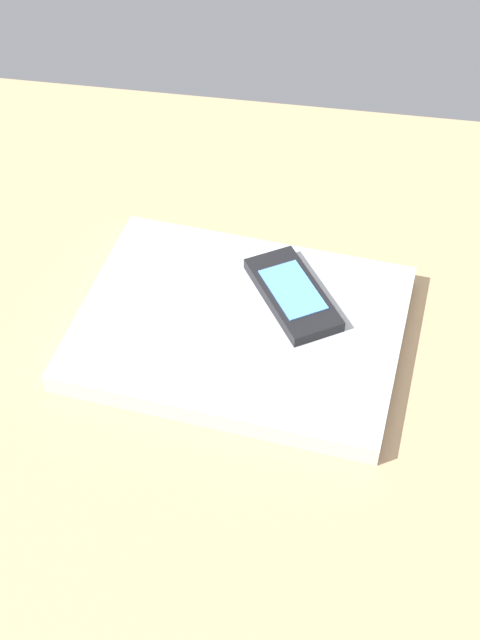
{
  "coord_description": "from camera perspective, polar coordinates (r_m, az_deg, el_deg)",
  "views": [
    {
      "loc": [
        6.83,
        -57.94,
        66.41
      ],
      "look_at": [
        -2.58,
        -0.58,
        5.0
      ],
      "focal_mm": 49.64,
      "sensor_mm": 36.0,
      "label": 1
    }
  ],
  "objects": [
    {
      "name": "desk_surface",
      "position": [
        0.87,
        1.73,
        -1.51
      ],
      "size": [
        120.0,
        80.0,
        3.0
      ],
      "primitive_type": "cube",
      "color": "tan",
      "rests_on": "ground"
    },
    {
      "name": "cell_phone_on_laptop",
      "position": [
        0.86,
        3.41,
        1.69
      ],
      "size": [
        10.8,
        12.8,
        1.3
      ],
      "color": "black",
      "rests_on": "laptop_closed"
    },
    {
      "name": "laptop_closed",
      "position": [
        0.85,
        -0.0,
        -0.44
      ],
      "size": [
        32.99,
        26.39,
        2.11
      ],
      "primitive_type": "cube",
      "rotation": [
        0.0,
        0.0,
        -0.11
      ],
      "color": "#B7BABC",
      "rests_on": "desk_surface"
    }
  ]
}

